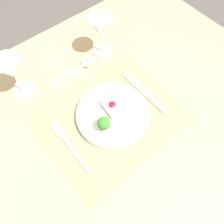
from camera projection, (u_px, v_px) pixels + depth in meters
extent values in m
plane|color=#4C4742|center=(111.00, 171.00, 1.41)|extent=(8.00, 8.00, 0.00)
cube|color=tan|center=(111.00, 120.00, 0.74)|extent=(1.28, 0.98, 0.03)
cylinder|color=tan|center=(139.00, 50.00, 1.40)|extent=(0.06, 0.06, 0.74)
cube|color=#9E895B|center=(111.00, 118.00, 0.72)|extent=(0.44, 0.36, 0.00)
cylinder|color=silver|center=(112.00, 114.00, 0.72)|extent=(0.24, 0.24, 0.02)
torus|color=silver|center=(112.00, 113.00, 0.71)|extent=(0.24, 0.24, 0.01)
cube|color=beige|center=(112.00, 107.00, 0.71)|extent=(0.06, 0.08, 0.02)
ellipsoid|color=maroon|center=(112.00, 104.00, 0.70)|extent=(0.02, 0.02, 0.01)
cylinder|color=#84B256|center=(104.00, 126.00, 0.68)|extent=(0.01, 0.01, 0.02)
sphere|color=#387A28|center=(104.00, 123.00, 0.66)|extent=(0.04, 0.04, 0.04)
cube|color=beige|center=(76.00, 153.00, 0.66)|extent=(0.01, 0.15, 0.01)
cube|color=beige|center=(57.00, 129.00, 0.70)|extent=(0.02, 0.06, 0.01)
cube|color=beige|center=(156.00, 104.00, 0.74)|extent=(0.02, 0.09, 0.01)
cube|color=beige|center=(135.00, 84.00, 0.78)|extent=(0.02, 0.12, 0.00)
cube|color=beige|center=(67.00, 75.00, 0.80)|extent=(0.15, 0.01, 0.01)
ellipsoid|color=beige|center=(87.00, 62.00, 0.83)|extent=(0.05, 0.04, 0.02)
cylinder|color=white|center=(102.00, 51.00, 0.86)|extent=(0.07, 0.07, 0.01)
cylinder|color=white|center=(102.00, 44.00, 0.83)|extent=(0.01, 0.01, 0.07)
cone|color=white|center=(101.00, 28.00, 0.76)|extent=(0.09, 0.09, 0.08)
cylinder|color=white|center=(24.00, 90.00, 0.77)|extent=(0.07, 0.07, 0.01)
cylinder|color=white|center=(20.00, 84.00, 0.74)|extent=(0.01, 0.01, 0.07)
cone|color=white|center=(11.00, 69.00, 0.67)|extent=(0.09, 0.09, 0.08)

